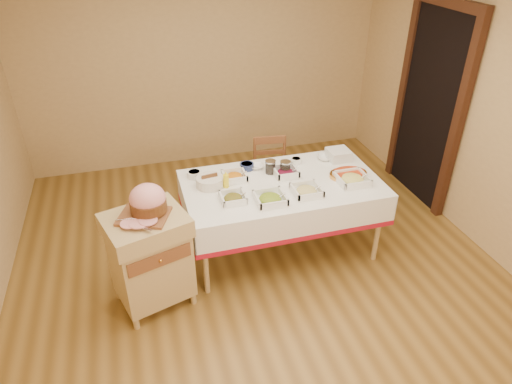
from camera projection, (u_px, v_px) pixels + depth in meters
room_shell at (260, 147)px, 3.61m from camera, size 5.00×5.00×5.00m
doorway at (430, 104)px, 4.97m from camera, size 0.09×1.10×2.20m
dining_table at (281, 197)px, 4.29m from camera, size 1.82×1.02×0.76m
butcher_cart at (150, 256)px, 3.72m from camera, size 0.74×0.67×0.87m
dining_chair at (271, 176)px, 4.97m from camera, size 0.43×0.41×0.85m
ham_on_board at (147, 202)px, 3.50m from camera, size 0.40×0.38×0.26m
serving_dish_a at (233, 198)px, 3.93m from camera, size 0.22×0.21×0.09m
serving_dish_b at (270, 199)px, 3.91m from camera, size 0.26×0.26×0.10m
serving_dish_c at (307, 191)px, 4.02m from camera, size 0.24×0.24×0.10m
serving_dish_d at (352, 179)px, 4.20m from camera, size 0.28×0.28×0.10m
serving_dish_e at (234, 176)px, 4.24m from camera, size 0.22×0.21×0.10m
serving_dish_f at (286, 172)px, 4.31m from camera, size 0.23×0.22×0.10m
small_bowl_left at (194, 174)px, 4.28m from camera, size 0.13×0.13×0.06m
small_bowl_mid at (247, 166)px, 4.42m from camera, size 0.14×0.14×0.06m
small_bowl_right at (296, 160)px, 4.53m from camera, size 0.10×0.10×0.05m
bowl_white_imported at (257, 166)px, 4.44m from camera, size 0.15×0.15×0.03m
bowl_small_imported at (325, 157)px, 4.60m from camera, size 0.17×0.17×0.05m
preserve_jar_left at (270, 167)px, 4.34m from camera, size 0.10×0.10×0.13m
preserve_jar_right at (285, 168)px, 4.32m from camera, size 0.10×0.10×0.13m
mustard_bottle at (226, 180)px, 4.10m from camera, size 0.05×0.05×0.16m
bread_basket at (210, 182)px, 4.13m from camera, size 0.25×0.25×0.11m
plate_stack at (338, 155)px, 4.58m from camera, size 0.21×0.21×0.10m
brass_platter at (348, 174)px, 4.30m from camera, size 0.37×0.26×0.05m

